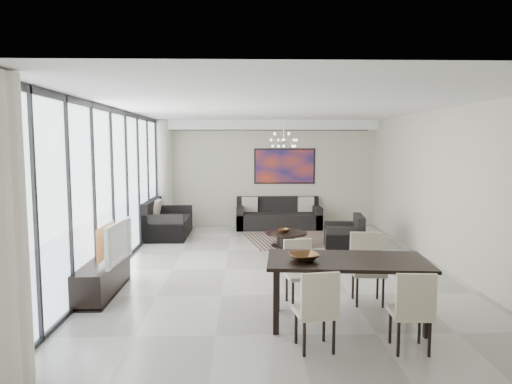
{
  "coord_description": "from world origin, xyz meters",
  "views": [
    {
      "loc": [
        -0.62,
        -8.07,
        2.25
      ],
      "look_at": [
        -0.37,
        1.47,
        1.25
      ],
      "focal_mm": 32.0,
      "sensor_mm": 36.0,
      "label": 1
    }
  ],
  "objects_px": {
    "sofa_main": "(278,218)",
    "television": "(112,242)",
    "coffee_table": "(286,238)",
    "tv_console": "(102,278)",
    "dining_table": "(347,266)"
  },
  "relations": [
    {
      "from": "coffee_table",
      "to": "tv_console",
      "type": "distance_m",
      "value": 4.37
    },
    {
      "from": "television",
      "to": "dining_table",
      "type": "xyz_separation_m",
      "value": [
        3.27,
        -1.21,
        -0.05
      ]
    },
    {
      "from": "coffee_table",
      "to": "tv_console",
      "type": "height_order",
      "value": "tv_console"
    },
    {
      "from": "coffee_table",
      "to": "tv_console",
      "type": "relative_size",
      "value": 0.59
    },
    {
      "from": "tv_console",
      "to": "dining_table",
      "type": "xyz_separation_m",
      "value": [
        3.43,
        -1.22,
        0.49
      ]
    },
    {
      "from": "coffee_table",
      "to": "tv_console",
      "type": "bearing_deg",
      "value": -134.47
    },
    {
      "from": "tv_console",
      "to": "dining_table",
      "type": "distance_m",
      "value": 3.67
    },
    {
      "from": "television",
      "to": "dining_table",
      "type": "bearing_deg",
      "value": -106.81
    },
    {
      "from": "sofa_main",
      "to": "coffee_table",
      "type": "bearing_deg",
      "value": -89.98
    },
    {
      "from": "coffee_table",
      "to": "sofa_main",
      "type": "relative_size",
      "value": 0.41
    },
    {
      "from": "coffee_table",
      "to": "television",
      "type": "relative_size",
      "value": 0.88
    },
    {
      "from": "sofa_main",
      "to": "television",
      "type": "bearing_deg",
      "value": -118.26
    },
    {
      "from": "sofa_main",
      "to": "television",
      "type": "height_order",
      "value": "television"
    },
    {
      "from": "television",
      "to": "tv_console",
      "type": "bearing_deg",
      "value": 90.26
    },
    {
      "from": "sofa_main",
      "to": "television",
      "type": "xyz_separation_m",
      "value": [
        -2.9,
        -5.4,
        0.52
      ]
    }
  ]
}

